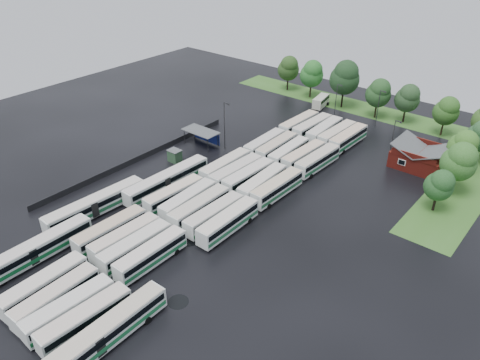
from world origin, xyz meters
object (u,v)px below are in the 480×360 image
Objects in this scene: minibus at (321,101)px; artic_bus_west_a at (35,251)px; artic_bus_east at (101,337)px; brick_building at (419,159)px.

artic_bus_west_a is at bearing -100.12° from minibus.
artic_bus_west_a is at bearing 169.03° from artic_bus_east.
artic_bus_west_a reaches higher than minibus.
artic_bus_west_a is (-32.97, -65.57, 0.02)m from brick_building.
brick_building is 0.53× the size of artic_bus_east.
brick_building is 36.55m from minibus.
artic_bus_east is (21.15, -3.63, 0.07)m from artic_bus_west_a.
minibus is at bearing 89.06° from artic_bus_west_a.
brick_building is at bearing 62.47° from artic_bus_west_a.
artic_bus_east reaches higher than minibus.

